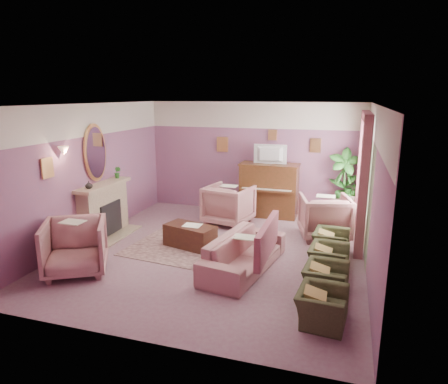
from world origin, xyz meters
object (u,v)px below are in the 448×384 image
(side_table, at_px, (347,209))
(floral_armchair_right, at_px, (325,215))
(floral_armchair_front, at_px, (75,244))
(olive_chair_d, at_px, (331,239))
(sofa, at_px, (244,246))
(television, at_px, (270,153))
(olive_chair_a, at_px, (322,301))
(coffee_table, at_px, (190,236))
(floral_armchair_left, at_px, (229,203))
(olive_chair_b, at_px, (326,275))
(piano, at_px, (269,191))
(olive_chair_c, at_px, (329,255))

(side_table, bearing_deg, floral_armchair_right, -111.15)
(floral_armchair_front, relative_size, olive_chair_d, 1.42)
(sofa, bearing_deg, olive_chair_d, 38.94)
(television, xyz_separation_m, sofa, (0.21, -3.21, -1.18))
(sofa, distance_m, olive_chair_a, 1.93)
(coffee_table, relative_size, olive_chair_a, 1.39)
(coffee_table, height_order, floral_armchair_left, floral_armchair_left)
(floral_armchair_right, bearing_deg, olive_chair_a, -86.90)
(floral_armchair_right, xyz_separation_m, side_table, (0.46, 1.18, -0.16))
(olive_chair_a, distance_m, olive_chair_b, 0.82)
(piano, xyz_separation_m, side_table, (1.89, -0.04, -0.30))
(floral_armchair_front, xyz_separation_m, olive_chair_d, (4.10, 2.13, -0.20))
(floral_armchair_front, distance_m, olive_chair_d, 4.63)
(television, relative_size, olive_chair_c, 1.11)
(floral_armchair_right, distance_m, olive_chair_c, 1.74)
(floral_armchair_right, distance_m, olive_chair_b, 2.56)
(sofa, height_order, floral_armchair_right, floral_armchair_right)
(floral_armchair_right, bearing_deg, television, 140.82)
(olive_chair_a, relative_size, side_table, 1.03)
(olive_chair_b, height_order, side_table, side_table)
(olive_chair_d, bearing_deg, coffee_table, -170.84)
(television, xyz_separation_m, floral_armchair_right, (1.43, -1.17, -1.09))
(floral_armchair_left, bearing_deg, floral_armchair_front, -117.05)
(floral_armchair_front, bearing_deg, sofa, 20.19)
(television, relative_size, floral_armchair_front, 0.78)
(coffee_table, xyz_separation_m, olive_chair_c, (2.70, -0.38, 0.09))
(coffee_table, height_order, sofa, sofa)
(olive_chair_c, bearing_deg, olive_chair_d, 90.00)
(sofa, xyz_separation_m, olive_chair_d, (1.41, 1.14, -0.11))
(piano, height_order, floral_armchair_left, piano)
(side_table, bearing_deg, piano, 178.79)
(television, bearing_deg, side_table, 0.30)
(floral_armchair_left, xyz_separation_m, side_table, (2.67, 0.86, -0.16))
(television, bearing_deg, coffee_table, -113.37)
(olive_chair_b, bearing_deg, side_table, 85.79)
(sofa, bearing_deg, side_table, 62.40)
(piano, bearing_deg, sofa, -86.37)
(sofa, distance_m, floral_armchair_front, 2.87)
(floral_armchair_left, distance_m, olive_chair_d, 2.69)
(floral_armchair_left, distance_m, floral_armchair_front, 3.76)
(sofa, xyz_separation_m, floral_armchair_right, (1.23, 2.04, 0.09))
(television, relative_size, floral_armchair_left, 0.78)
(coffee_table, distance_m, olive_chair_c, 2.73)
(television, height_order, coffee_table, television)
(olive_chair_b, bearing_deg, floral_armchair_front, -173.21)
(television, bearing_deg, olive_chair_a, -70.37)
(floral_armchair_left, bearing_deg, coffee_table, -100.50)
(olive_chair_d, distance_m, side_table, 2.10)
(coffee_table, height_order, floral_armchair_front, floral_armchair_front)
(olive_chair_d, bearing_deg, floral_armchair_front, -152.58)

